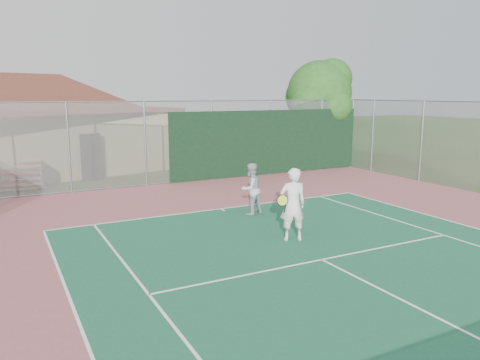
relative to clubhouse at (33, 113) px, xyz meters
name	(u,v)px	position (x,y,z in m)	size (l,w,h in m)	color
back_fence	(214,143)	(6.85, -6.38, -1.18)	(20.08, 0.11, 3.53)	gray
side_fence_right	(421,141)	(14.74, -10.86, -1.10)	(0.08, 9.00, 3.50)	gray
clubhouse	(33,113)	(0.00, 0.00, 0.00)	(14.49, 11.14, 5.61)	tan
bleachers	(6,177)	(-1.49, -4.67, -2.31)	(2.81, 1.80, 1.03)	#A83926
tree	(321,95)	(13.82, -4.82, 0.86)	(4.05, 3.83, 5.64)	#372414
player_white_front	(293,205)	(4.96, -15.40, -1.88)	(1.08, 0.70, 1.92)	silver
player_grey_back	(251,190)	(5.30, -12.55, -2.03)	(0.92, 0.79, 1.64)	#A6A8AB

